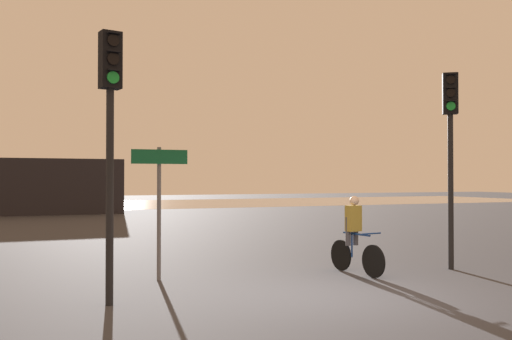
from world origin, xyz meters
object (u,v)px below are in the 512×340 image
Objects in this scene: direction_sign_post at (159,193)px; cyclist at (354,234)px; traffic_light_near_left at (110,114)px; traffic_light_near_right at (450,132)px.

cyclist is at bearing 170.89° from direction_sign_post.
traffic_light_near_left is 1.65× the size of direction_sign_post.
traffic_light_near_right is 3.15m from cyclist.
traffic_light_near_right is at bearing 175.21° from traffic_light_near_left.
traffic_light_near_right reaches higher than cyclist.
cyclist is (5.16, 1.10, -2.17)m from traffic_light_near_left.
direction_sign_post is (-6.21, 1.11, -1.30)m from traffic_light_near_right.
cyclist is (-2.26, 0.31, -2.18)m from traffic_light_near_right.
traffic_light_near_left is at bearing 5.04° from cyclist.
direction_sign_post is 4.12m from cyclist.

